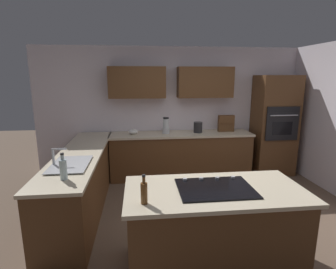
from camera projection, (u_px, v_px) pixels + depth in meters
name	position (u px, v px, depth m)	size (l,w,h in m)	color
ground_plane	(206.00, 218.00, 3.84)	(14.00, 14.00, 0.00)	brown
wall_back	(181.00, 105.00, 5.51)	(6.00, 0.44, 2.60)	silver
lower_cabinets_back	(181.00, 156.00, 5.40)	(2.80, 0.60, 0.86)	brown
countertop_back	(181.00, 134.00, 5.31)	(2.84, 0.64, 0.04)	beige
lower_cabinets_side	(83.00, 181.00, 4.08)	(0.60, 2.90, 0.86)	brown
countertop_side	(80.00, 153.00, 3.99)	(0.64, 2.94, 0.04)	beige
island_base	(213.00, 230.00, 2.79)	(1.74, 0.82, 0.86)	brown
island_top	(215.00, 191.00, 2.69)	(1.82, 0.90, 0.04)	beige
wall_oven	(274.00, 125.00, 5.48)	(0.80, 0.66, 2.04)	brown
sink_unit	(70.00, 164.00, 3.39)	(0.46, 0.70, 0.23)	#515456
cooktop	(215.00, 188.00, 2.69)	(0.76, 0.56, 0.03)	black
blender	(166.00, 127.00, 5.27)	(0.15, 0.15, 0.32)	silver
mixing_bowl	(133.00, 132.00, 5.22)	(0.18, 0.18, 0.10)	white
spice_rack	(226.00, 123.00, 5.45)	(0.33, 0.11, 0.34)	brown
kettle	(198.00, 127.00, 5.35)	(0.18, 0.18, 0.21)	#262628
dish_soap_bottle	(63.00, 169.00, 2.90)	(0.08, 0.08, 0.30)	silver
oil_bottle	(144.00, 192.00, 2.35)	(0.06, 0.06, 0.27)	brown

